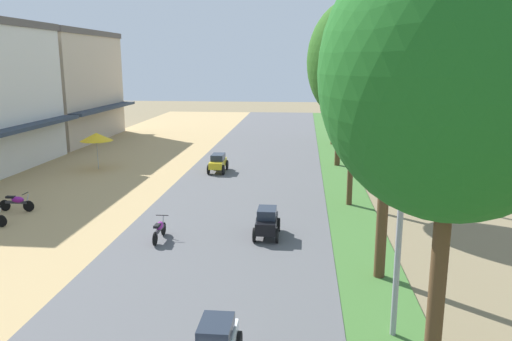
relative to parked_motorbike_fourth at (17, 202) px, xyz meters
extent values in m
cube|color=#2D3847|center=(-4.20, 9.10, 2.52)|extent=(1.20, 12.31, 0.25)
cube|color=#C6B299|center=(-9.17, 22.43, 4.25)|extent=(8.53, 12.83, 9.60)
cube|color=#2D3847|center=(-4.30, 22.43, 2.52)|extent=(1.20, 12.83, 0.25)
cube|color=#59514C|center=(-9.17, 22.43, 9.30)|extent=(8.73, 13.03, 0.50)
cylinder|color=black|center=(0.62, -2.36, -0.21)|extent=(0.56, 0.06, 0.56)
cylinder|color=black|center=(0.59, 0.00, -0.21)|extent=(0.56, 0.06, 0.56)
cylinder|color=black|center=(-0.65, 0.00, -0.21)|extent=(0.56, 0.06, 0.56)
cube|color=#333338|center=(-0.03, 0.00, -0.03)|extent=(1.12, 0.12, 0.12)
ellipsoid|color=#8C1E8C|center=(0.05, 0.00, 0.11)|extent=(0.64, 0.28, 0.32)
cube|color=black|center=(-0.31, 0.00, 0.23)|extent=(0.44, 0.20, 0.10)
cylinder|color=#A5A8AD|center=(0.53, 0.00, 0.06)|extent=(0.26, 0.05, 0.68)
cylinder|color=black|center=(0.47, 0.00, 0.43)|extent=(0.04, 0.54, 0.04)
cylinder|color=#99999E|center=(0.01, 9.97, 0.56)|extent=(0.05, 0.05, 2.10)
cone|color=gold|center=(0.01, 9.97, 1.76)|extent=(2.20, 2.20, 0.55)
cylinder|color=#4C351E|center=(16.64, -13.65, 2.35)|extent=(0.32, 0.32, 5.69)
ellipsoid|color=#1A5A1B|center=(16.64, -13.65, 6.60)|extent=(4.68, 4.68, 5.13)
cylinder|color=#4C351E|center=(16.80, -6.09, 2.73)|extent=(0.37, 0.37, 6.44)
ellipsoid|color=#1F5D1C|center=(16.80, -6.09, 7.00)|extent=(3.11, 3.11, 3.80)
cylinder|color=#4C351E|center=(16.52, 2.81, 2.31)|extent=(0.29, 0.29, 5.61)
ellipsoid|color=#285B1A|center=(16.52, 2.81, 6.79)|extent=(4.70, 4.70, 6.09)
cylinder|color=#4C351E|center=(16.52, 12.88, 2.16)|extent=(0.39, 0.39, 5.31)
ellipsoid|color=#1A4F1F|center=(16.52, 12.88, 5.60)|extent=(3.05, 3.05, 2.87)
cylinder|color=#4C351E|center=(16.68, 22.19, 2.33)|extent=(0.35, 0.35, 5.64)
ellipsoid|color=#28671C|center=(16.68, 22.19, 6.27)|extent=(4.12, 4.12, 4.08)
cylinder|color=gray|center=(16.63, -9.89, 3.66)|extent=(0.16, 0.16, 8.30)
cylinder|color=gray|center=(15.93, -9.89, 7.66)|extent=(1.40, 0.08, 0.08)
ellipsoid|color=silver|center=(15.23, -9.89, 7.59)|extent=(0.36, 0.20, 0.14)
cylinder|color=gray|center=(17.33, -9.89, 7.66)|extent=(1.40, 0.08, 0.08)
ellipsoid|color=silver|center=(18.03, -9.89, 7.59)|extent=(0.36, 0.20, 0.14)
cylinder|color=gray|center=(16.63, 26.95, 3.17)|extent=(0.16, 0.16, 7.33)
cylinder|color=gray|center=(15.93, 26.95, 6.69)|extent=(1.40, 0.08, 0.08)
ellipsoid|color=silver|center=(15.23, 26.95, 6.62)|extent=(0.36, 0.20, 0.14)
cylinder|color=gray|center=(17.33, 26.95, 6.69)|extent=(1.40, 0.08, 0.08)
ellipsoid|color=silver|center=(18.03, 26.95, 6.62)|extent=(0.36, 0.20, 0.14)
cylinder|color=brown|center=(18.88, 5.39, 4.30)|extent=(0.20, 0.20, 9.70)
cube|color=#473323|center=(18.88, 5.39, 8.65)|extent=(1.80, 0.10, 0.10)
cylinder|color=brown|center=(19.27, 13.85, 4.34)|extent=(0.20, 0.20, 9.79)
cube|color=#473323|center=(19.27, 13.85, 8.74)|extent=(1.80, 0.10, 0.10)
cube|color=#232B38|center=(12.10, -11.91, 0.56)|extent=(0.77, 1.10, 0.40)
cylinder|color=black|center=(11.63, -11.26, -0.17)|extent=(0.10, 0.60, 0.60)
cube|color=black|center=(12.62, -2.50, 0.11)|extent=(0.84, 1.95, 0.50)
cube|color=#232B38|center=(12.62, -2.45, 0.56)|extent=(0.77, 1.10, 0.40)
cylinder|color=black|center=(13.09, -3.20, -0.17)|extent=(0.10, 0.60, 0.60)
cylinder|color=black|center=(12.15, -3.20, -0.17)|extent=(0.10, 0.60, 0.60)
cylinder|color=black|center=(13.09, -1.80, -0.17)|extent=(0.10, 0.60, 0.60)
cylinder|color=black|center=(12.15, -1.80, -0.17)|extent=(0.10, 0.60, 0.60)
cube|color=gold|center=(8.40, 9.81, 0.10)|extent=(0.88, 2.25, 0.44)
cube|color=#232B38|center=(8.40, 9.91, 0.52)|extent=(0.81, 1.30, 0.40)
cylinder|color=black|center=(7.91, 10.62, -0.15)|extent=(0.11, 0.64, 0.64)
cylinder|color=black|center=(8.90, 10.62, -0.15)|extent=(0.11, 0.64, 0.64)
cylinder|color=black|center=(7.91, 9.00, -0.15)|extent=(0.11, 0.64, 0.64)
cylinder|color=black|center=(8.90, 9.00, -0.15)|extent=(0.11, 0.64, 0.64)
cylinder|color=black|center=(8.21, -2.76, -0.19)|extent=(0.06, 0.56, 0.56)
cylinder|color=black|center=(8.21, -4.00, -0.19)|extent=(0.06, 0.56, 0.56)
cube|color=#333338|center=(8.21, -3.38, -0.01)|extent=(0.12, 1.12, 0.12)
ellipsoid|color=#8C1E8C|center=(8.21, -3.30, 0.13)|extent=(0.28, 0.64, 0.32)
cube|color=black|center=(8.21, -3.66, 0.25)|extent=(0.20, 0.44, 0.10)
cylinder|color=#A5A8AD|center=(8.21, -2.82, 0.08)|extent=(0.05, 0.26, 0.68)
cylinder|color=black|center=(8.21, -2.88, 0.45)|extent=(0.54, 0.04, 0.04)
camera|label=1|loc=(14.09, -22.58, 6.82)|focal=35.06mm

